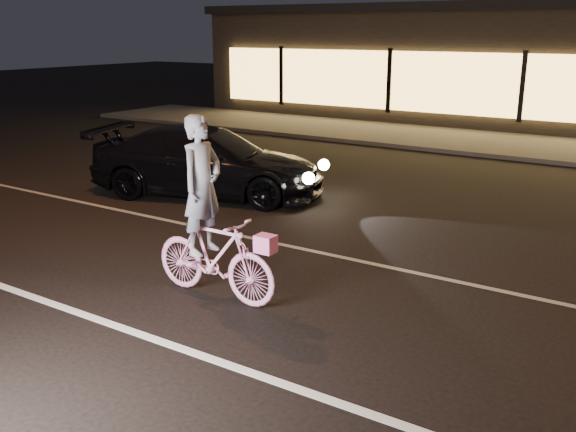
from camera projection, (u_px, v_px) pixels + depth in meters
The scene contains 7 objects.
ground at pixel (228, 292), 8.43m from camera, with size 90.00×90.00×0.00m, color black.
lane_stripe_near at pixel (146, 336), 7.22m from camera, with size 60.00×0.12×0.01m, color silver.
lane_stripe_far at pixel (307, 250), 10.04m from camera, with size 60.00×0.10×0.01m, color gray.
sidewalk at pixel (502, 144), 18.87m from camera, with size 30.00×4.00×0.12m, color #383533.
storefront at pixel (553, 63), 23.09m from camera, with size 25.40×8.42×4.20m.
cyclist at pixel (211, 235), 8.08m from camera, with size 1.86×0.64×2.34m.
sedan at pixel (208, 162), 13.19m from camera, with size 5.18×3.29×1.40m.
Camera 1 is at (4.91, -6.12, 3.33)m, focal length 40.00 mm.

